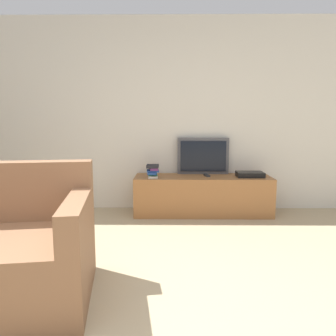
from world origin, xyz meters
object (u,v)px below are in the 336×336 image
tv_stand (202,195)px  television (203,156)px  set_top_box (250,174)px  book_stack (153,171)px  remote_on_stand (207,175)px

tv_stand → television: (0.02, 0.22, 0.50)m
tv_stand → set_top_box: bearing=-2.7°
book_stack → set_top_box: bearing=2.3°
set_top_box → television: bearing=157.2°
remote_on_stand → set_top_box: bearing=-4.1°
television → set_top_box: bearing=-22.8°
television → remote_on_stand: bearing=-81.1°
tv_stand → remote_on_stand: size_ratio=10.08×
tv_stand → remote_on_stand: (0.05, 0.01, 0.26)m
remote_on_stand → set_top_box: (0.56, -0.04, 0.02)m
tv_stand → set_top_box: size_ratio=5.16×
book_stack → set_top_box: (1.26, 0.05, -0.05)m
set_top_box → tv_stand: bearing=177.3°
television → set_top_box: (0.59, -0.25, -0.21)m
set_top_box → book_stack: bearing=-177.7°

